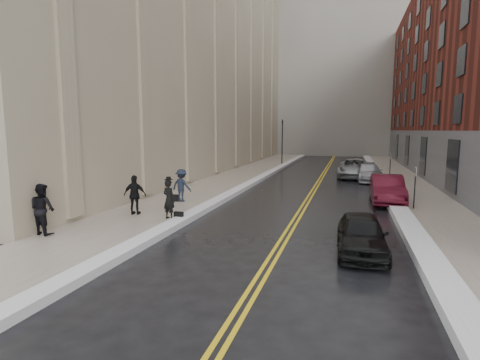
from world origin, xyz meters
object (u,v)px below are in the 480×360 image
Objects in this scene: pedestrian_main at (169,199)px; pedestrian_b at (182,185)px; pedestrian_c at (135,195)px; car_silver_far at (355,168)px; car_black at (362,234)px; pedestrian_a at (42,209)px; car_maroon at (387,189)px; car_silver_near at (368,172)px.

pedestrian_b is (-1.22, 3.89, 0.02)m from pedestrian_main.
pedestrian_b is at bearing -109.03° from pedestrian_c.
pedestrian_c reaches higher than car_silver_far.
pedestrian_main is (-8.00, -18.67, 0.21)m from car_silver_far.
pedestrian_c is (-0.69, -3.54, 0.02)m from pedestrian_b.
pedestrian_a is at bearing -174.50° from car_black.
car_maroon is 0.81× the size of car_silver_far.
car_silver_far reaches higher than car_silver_near.
pedestrian_c is at bearing 6.99° from pedestrian_main.
pedestrian_a reaches higher than car_black.
car_maroon is at bearing -129.88° from pedestrian_a.
pedestrian_a reaches higher than car_maroon.
pedestrian_main reaches higher than car_maroon.
car_silver_near is 23.67m from pedestrian_a.
pedestrian_a is at bearing 84.05° from pedestrian_b.
car_silver_near is at bearing -111.70° from pedestrian_a.
pedestrian_a is (-11.40, -1.48, 0.46)m from car_black.
pedestrian_a is at bearing 63.66° from pedestrian_main.
car_silver_near is at bearing -118.61° from pedestrian_b.
car_black is 0.66× the size of car_silver_far.
pedestrian_c reaches higher than car_silver_near.
pedestrian_b is at bearing -96.29° from pedestrian_a.
car_black is 9.60m from car_maroon.
car_maroon is 12.12m from pedestrian_main.
car_black is 2.00× the size of pedestrian_a.
pedestrian_main is (-9.60, -7.40, 0.24)m from car_maroon.
pedestrian_c is (-1.91, 0.35, 0.04)m from pedestrian_main.
pedestrian_b is (-9.22, -14.78, 0.23)m from car_silver_far.
car_silver_near is at bearing 84.91° from car_black.
pedestrian_a is 4.18m from pedestrian_c.
pedestrian_c is at bearing -130.10° from car_silver_near.
car_silver_near is 19.58m from pedestrian_c.
pedestrian_main is at bearing 117.83° from pedestrian_b.
pedestrian_c reaches higher than pedestrian_main.
pedestrian_b reaches higher than car_black.
car_silver_far is 24.98m from pedestrian_a.
car_maroon is 2.65× the size of pedestrian_b.
pedestrian_a is at bearing -115.12° from car_silver_far.
pedestrian_a is (-3.40, -3.55, 0.09)m from pedestrian_main.
pedestrian_main reaches higher than car_silver_far.
car_silver_far reaches higher than car_black.
pedestrian_a is 1.08× the size of pedestrian_b.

